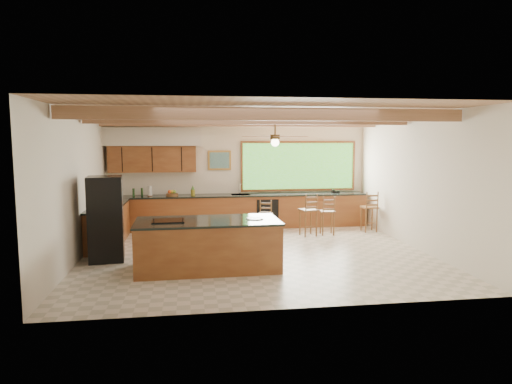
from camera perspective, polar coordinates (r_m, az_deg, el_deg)
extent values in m
plane|color=beige|center=(9.84, -0.01, -7.68)|extent=(7.20, 7.20, 0.00)
cube|color=beige|center=(12.79, -2.12, 2.44)|extent=(7.20, 0.04, 3.00)
cube|color=beige|center=(6.41, 4.23, -1.75)|extent=(7.20, 0.04, 3.00)
cube|color=beige|center=(9.74, -21.47, 0.68)|extent=(0.04, 6.50, 3.00)
cube|color=beige|center=(10.71, 19.42, 1.26)|extent=(0.04, 6.50, 3.00)
cube|color=#986E4C|center=(9.55, -0.01, 10.04)|extent=(7.20, 6.50, 0.04)
cube|color=#9D6B4E|center=(7.97, 1.69, 9.71)|extent=(7.10, 0.15, 0.22)
cube|color=#9D6B4E|center=(10.04, -0.43, 9.07)|extent=(7.10, 0.15, 0.22)
cube|color=#9D6B4E|center=(11.82, -1.65, 8.70)|extent=(7.10, 0.15, 0.22)
cube|color=brown|center=(12.54, -12.80, 4.03)|extent=(2.30, 0.35, 0.70)
cube|color=beige|center=(12.46, -12.89, 6.77)|extent=(2.60, 0.50, 0.48)
cylinder|color=#FFEABF|center=(12.54, -16.07, 5.63)|extent=(0.10, 0.10, 0.01)
cylinder|color=#FFEABF|center=(12.43, -9.63, 5.79)|extent=(0.10, 0.10, 0.01)
cube|color=#67B942|center=(13.05, 5.34, 3.25)|extent=(3.20, 0.04, 1.30)
cube|color=#AA7834|center=(12.70, -4.59, 3.98)|extent=(0.64, 0.03, 0.54)
cube|color=#386552|center=(12.68, -4.58, 3.97)|extent=(0.54, 0.01, 0.44)
cube|color=brown|center=(12.58, -1.93, -2.49)|extent=(7.00, 0.65, 0.88)
cube|color=black|center=(12.52, -1.94, -0.41)|extent=(7.04, 0.69, 0.04)
cube|color=brown|center=(11.13, -17.96, -4.01)|extent=(0.65, 2.35, 0.88)
cube|color=black|center=(11.05, -18.05, -1.67)|extent=(0.69, 2.39, 0.04)
cube|color=black|center=(12.36, 1.47, -2.75)|extent=(0.60, 0.02, 0.78)
cube|color=silver|center=(12.52, -1.94, -0.39)|extent=(0.50, 0.38, 0.03)
cylinder|color=silver|center=(12.69, -2.05, 0.46)|extent=(0.03, 0.03, 0.30)
cylinder|color=silver|center=(12.58, -2.00, 1.00)|extent=(0.03, 0.20, 0.03)
cylinder|color=silver|center=(12.50, -13.12, 0.11)|extent=(0.11, 0.11, 0.26)
cylinder|color=#1F421A|center=(12.55, -15.06, -0.04)|extent=(0.06, 0.06, 0.21)
cylinder|color=#1F421A|center=(12.66, -14.07, 0.03)|extent=(0.06, 0.06, 0.20)
cube|color=black|center=(13.11, 9.92, 0.10)|extent=(0.21, 0.17, 0.09)
cube|color=brown|center=(8.66, -6.03, -6.68)|extent=(2.65, 1.26, 0.89)
cube|color=black|center=(8.56, -6.07, -3.65)|extent=(2.69, 1.30, 0.04)
cube|color=black|center=(8.55, -10.91, -3.55)|extent=(0.59, 0.47, 0.02)
cylinder|color=silver|center=(8.63, -0.14, -3.34)|extent=(0.32, 0.32, 0.02)
cube|color=black|center=(9.59, -18.26, -3.20)|extent=(0.73, 0.71, 1.70)
cube|color=silver|center=(9.54, -16.30, -3.18)|extent=(0.02, 0.05, 1.56)
cube|color=brown|center=(11.56, 6.56, -2.25)|extent=(0.46, 0.46, 0.04)
cylinder|color=brown|center=(11.43, 5.99, -4.06)|extent=(0.04, 0.04, 0.64)
cylinder|color=brown|center=(11.51, 7.48, -4.01)|extent=(0.04, 0.04, 0.64)
cylinder|color=brown|center=(11.73, 5.61, -3.79)|extent=(0.04, 0.04, 0.64)
cylinder|color=brown|center=(11.80, 7.07, -3.74)|extent=(0.04, 0.04, 0.64)
cube|color=brown|center=(11.35, 1.25, -2.79)|extent=(0.40, 0.40, 0.04)
cylinder|color=brown|center=(11.25, 0.68, -4.41)|extent=(0.03, 0.03, 0.56)
cylinder|color=brown|center=(11.29, 2.03, -4.37)|extent=(0.03, 0.03, 0.56)
cylinder|color=brown|center=(11.51, 0.47, -4.16)|extent=(0.03, 0.03, 0.56)
cylinder|color=brown|center=(11.55, 1.79, -4.12)|extent=(0.03, 0.03, 0.56)
cube|color=brown|center=(11.77, 8.91, -2.41)|extent=(0.39, 0.39, 0.04)
cylinder|color=brown|center=(11.65, 8.43, -4.04)|extent=(0.03, 0.03, 0.58)
cylinder|color=brown|center=(11.73, 9.75, -3.99)|extent=(0.03, 0.03, 0.58)
cylinder|color=brown|center=(11.91, 8.03, -3.79)|extent=(0.03, 0.03, 0.58)
cylinder|color=brown|center=(11.99, 9.33, -3.75)|extent=(0.03, 0.03, 0.58)
cube|color=brown|center=(12.38, 13.99, -1.85)|extent=(0.39, 0.39, 0.04)
cylinder|color=brown|center=(12.23, 13.55, -3.53)|extent=(0.04, 0.04, 0.63)
cylinder|color=brown|center=(12.35, 14.87, -3.47)|extent=(0.04, 0.04, 0.63)
cylinder|color=brown|center=(12.51, 13.03, -3.29)|extent=(0.04, 0.04, 0.63)
cylinder|color=brown|center=(12.63, 14.32, -3.24)|extent=(0.04, 0.04, 0.63)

